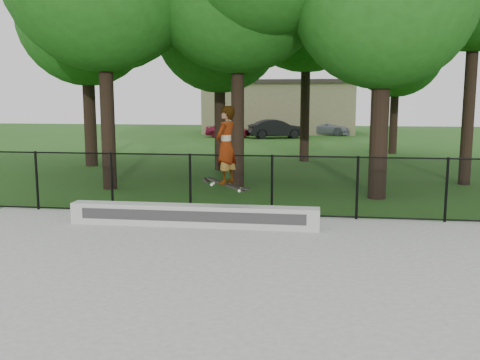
{
  "coord_description": "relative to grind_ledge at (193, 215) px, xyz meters",
  "views": [
    {
      "loc": [
        1.01,
        -6.67,
        2.9
      ],
      "look_at": [
        -0.53,
        4.2,
        1.2
      ],
      "focal_mm": 40.0,
      "sensor_mm": 36.0,
      "label": 1
    }
  ],
  "objects": [
    {
      "name": "ground",
      "position": [
        1.66,
        -4.7,
        -0.3
      ],
      "size": [
        100.0,
        100.0,
        0.0
      ],
      "primitive_type": "plane",
      "color": "#245618",
      "rests_on": "ground"
    },
    {
      "name": "concrete_slab",
      "position": [
        1.66,
        -4.7,
        -0.27
      ],
      "size": [
        14.0,
        12.0,
        0.06
      ],
      "primitive_type": "cube",
      "color": "gray",
      "rests_on": "ground"
    },
    {
      "name": "grind_ledge",
      "position": [
        0.0,
        0.0,
        0.0
      ],
      "size": [
        5.59,
        0.4,
        0.48
      ],
      "primitive_type": "cube",
      "color": "#B7B6B1",
      "rests_on": "concrete_slab"
    },
    {
      "name": "car_a",
      "position": [
        -3.73,
        27.55,
        0.26
      ],
      "size": [
        3.4,
        1.72,
        1.12
      ],
      "primitive_type": "imported",
      "rotation": [
        0.0,
        0.0,
        1.45
      ],
      "color": "maroon",
      "rests_on": "ground"
    },
    {
      "name": "car_b",
      "position": [
        -0.14,
        27.25,
        0.37
      ],
      "size": [
        3.93,
        2.51,
        1.34
      ],
      "primitive_type": "imported",
      "rotation": [
        0.0,
        0.0,
        1.9
      ],
      "color": "black",
      "rests_on": "ground"
    },
    {
      "name": "car_c",
      "position": [
        3.19,
        31.03,
        0.34
      ],
      "size": [
        4.32,
        2.61,
        1.27
      ],
      "primitive_type": "imported",
      "rotation": [
        0.0,
        0.0,
        1.35
      ],
      "color": "#A1A7B6",
      "rests_on": "ground"
    },
    {
      "name": "skater_airborne",
      "position": [
        0.77,
        -0.14,
        1.56
      ],
      "size": [
        0.8,
        0.71,
        1.88
      ],
      "color": "black",
      "rests_on": "ground"
    },
    {
      "name": "chainlink_fence",
      "position": [
        1.66,
        1.2,
        0.51
      ],
      "size": [
        16.06,
        0.06,
        1.5
      ],
      "color": "black",
      "rests_on": "concrete_slab"
    },
    {
      "name": "distant_building",
      "position": [
        -0.34,
        33.3,
        1.87
      ],
      "size": [
        12.4,
        6.4,
        4.3
      ],
      "color": "tan",
      "rests_on": "ground"
    }
  ]
}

